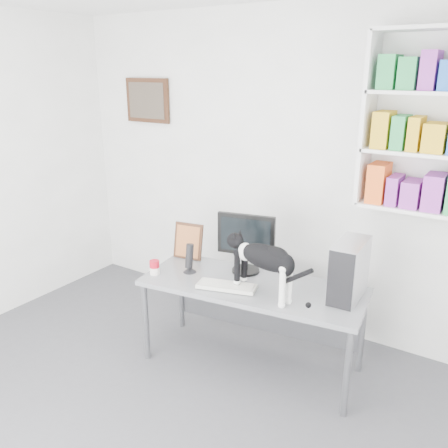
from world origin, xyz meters
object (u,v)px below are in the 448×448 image
Objects in this scene: keyboard at (227,286)px; pc_tower at (349,270)px; bookshelf at (443,124)px; monitor at (246,243)px; soup_can at (155,267)px; cat at (264,270)px; desk at (252,325)px; speaker at (189,258)px; leaning_print at (188,240)px.

pc_tower reaches higher than keyboard.
bookshelf is 1.60m from monitor.
soup_can is (-1.76, -0.94, -1.11)m from bookshelf.
desk is at bearing 152.78° from cat.
speaker is at bearing -158.84° from monitor.
monitor is 0.44m from cat.
cat is (-0.88, -0.81, -0.96)m from bookshelf.
pc_tower is 0.58m from cat.
bookshelf reaches higher than desk.
speaker is at bearing -61.45° from leaning_print.
monitor is at bearing 79.11° from keyboard.
monitor reaches higher than leaning_print.
bookshelf is 11.14× the size of soup_can.
cat is at bearing -5.76° from speaker.
desk is at bearing -146.48° from bookshelf.
cat is (0.89, 0.13, 0.14)m from soup_can.
bookshelf is at bearing 25.75° from desk.
pc_tower is (0.65, 0.19, 0.55)m from desk.
desk is 14.78× the size of soup_can.
pc_tower is at bearing 42.58° from cat.
desk is at bearing 6.49° from speaker.
desk is 0.88m from leaning_print.
cat reaches higher than speaker.
cat is at bearing -55.91° from monitor.
desk is 3.43× the size of monitor.
desk is 4.04× the size of pc_tower.
bookshelf reaches higher than cat.
keyboard is (-0.13, -0.16, 0.36)m from desk.
soup_can is at bearing -165.13° from pc_tower.
keyboard is at bearing -163.13° from cat.
keyboard is 0.42m from speaker.
desk is 0.70m from speaker.
keyboard is (-1.16, -0.84, -1.15)m from bookshelf.
keyboard is 0.87m from pc_tower.
leaning_print is at bearing 87.09° from soup_can.
cat is at bearing -137.25° from bookshelf.
pc_tower is (0.78, 0.34, 0.19)m from keyboard.
bookshelf is 1.91× the size of cat.
leaning_print is at bearing 126.92° from speaker.
speaker is at bearing 40.93° from soup_can.
soup_can is (-0.20, -0.18, -0.06)m from speaker.
bookshelf is 5.16× the size of speaker.
leaning_print is (-1.74, -0.53, -1.01)m from bookshelf.
speaker is (-0.40, 0.08, 0.10)m from keyboard.
monitor is at bearing 32.62° from speaker.
bookshelf is 2.08m from leaning_print.
monitor reaches higher than desk.
bookshelf is at bearing 24.39° from speaker.
desk is 5.31× the size of leaning_print.
bookshelf is at bearing 53.16° from cat.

